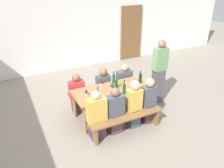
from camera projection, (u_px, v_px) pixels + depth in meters
ground_plane at (112, 116)px, 5.76m from camera, size 24.00×24.00×0.00m
back_wall at (66, 25)px, 7.89m from camera, size 14.00×0.20×3.20m
wooden_door at (131, 33)px, 9.05m from camera, size 0.90×0.06×2.10m
tasting_table at (112, 93)px, 5.46m from camera, size 1.84×0.85×0.75m
bench_near at (127, 120)px, 5.03m from camera, size 1.74×0.30×0.45m
bench_far at (100, 91)px, 6.19m from camera, size 1.74×0.30×0.45m
wine_bottle_0 at (124, 89)px, 5.18m from camera, size 0.07×0.07×0.35m
wine_bottle_1 at (140, 78)px, 5.70m from camera, size 0.08×0.08×0.32m
wine_bottle_2 at (116, 84)px, 5.45m from camera, size 0.07×0.07×0.32m
wine_bottle_3 at (114, 79)px, 5.71m from camera, size 0.08×0.08×0.30m
wine_bottle_4 at (98, 95)px, 4.96m from camera, size 0.07×0.07×0.31m
wine_bottle_5 at (113, 89)px, 5.20m from camera, size 0.07×0.07×0.32m
wine_glass_0 at (112, 85)px, 5.39m from camera, size 0.08×0.08×0.16m
wine_glass_1 at (135, 85)px, 5.34m from camera, size 0.07×0.07×0.18m
wine_glass_2 at (140, 85)px, 5.40m from camera, size 0.06×0.06×0.15m
wine_glass_3 at (86, 91)px, 5.12m from camera, size 0.07×0.07×0.18m
wine_glass_4 at (101, 81)px, 5.61m from camera, size 0.08×0.08×0.15m
seated_guest_near_0 at (97, 117)px, 4.80m from camera, size 0.42×0.24×1.15m
seated_guest_near_1 at (115, 112)px, 4.98m from camera, size 0.38×0.24×1.11m
seated_guest_near_2 at (134, 105)px, 5.15m from camera, size 0.33×0.24×1.18m
seated_guest_near_3 at (149, 101)px, 5.32m from camera, size 0.32×0.24×1.15m
seated_guest_far_0 at (77, 94)px, 5.72m from camera, size 0.37×0.24×1.07m
seated_guest_far_1 at (103, 88)px, 6.00m from camera, size 0.36×0.24×1.09m
seated_guest_far_2 at (124, 84)px, 6.27m from camera, size 0.41×0.24×1.07m
standing_host at (159, 73)px, 6.05m from camera, size 0.37×0.24×1.75m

